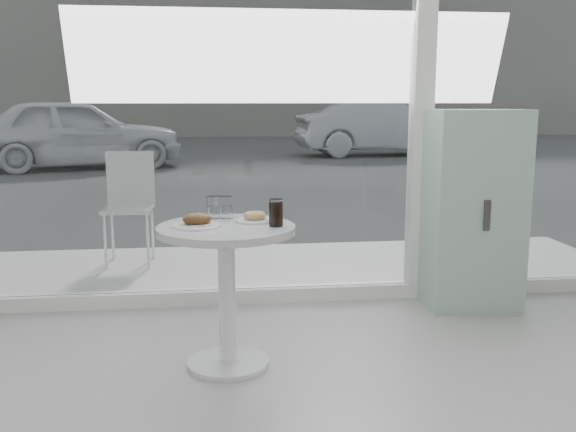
{
  "coord_description": "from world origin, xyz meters",
  "views": [
    {
      "loc": [
        -0.58,
        -1.37,
        1.41
      ],
      "look_at": [
        -0.2,
        1.7,
        0.85
      ],
      "focal_mm": 40.0,
      "sensor_mm": 36.0,
      "label": 1
    }
  ],
  "objects": [
    {
      "name": "storefront",
      "position": [
        0.07,
        3.0,
        1.71
      ],
      "size": [
        5.0,
        0.14,
        3.0
      ],
      "color": "white",
      "rests_on": "ground"
    },
    {
      "name": "main_table",
      "position": [
        -0.5,
        1.9,
        0.55
      ],
      "size": [
        0.72,
        0.72,
        0.77
      ],
      "color": "white",
      "rests_on": "ground"
    },
    {
      "name": "patio_deck",
      "position": [
        0.0,
        3.8,
        0.03
      ],
      "size": [
        5.6,
        1.6,
        0.05
      ],
      "primitive_type": "cube",
      "color": "silver",
      "rests_on": "ground"
    },
    {
      "name": "street",
      "position": [
        0.0,
        16.0,
        -0.0
      ],
      "size": [
        40.0,
        24.0,
        0.0
      ],
      "primitive_type": "cube",
      "color": "#313131",
      "rests_on": "ground"
    },
    {
      "name": "far_building",
      "position": [
        0.0,
        25.0,
        4.0
      ],
      "size": [
        40.0,
        2.0,
        8.0
      ],
      "primitive_type": "cube",
      "color": "gray",
      "rests_on": "ground"
    },
    {
      "name": "mint_cabinet",
      "position": [
        1.2,
        2.74,
        0.68
      ],
      "size": [
        0.63,
        0.44,
        1.35
      ],
      "rotation": [
        0.0,
        0.0,
        -0.01
      ],
      "color": "#9DC8AF",
      "rests_on": "ground"
    },
    {
      "name": "patio_chair",
      "position": [
        -1.25,
        4.11,
        0.58
      ],
      "size": [
        0.42,
        0.42,
        0.93
      ],
      "rotation": [
        0.0,
        0.0,
        -0.03
      ],
      "color": "white",
      "rests_on": "patio_deck"
    },
    {
      "name": "car_white",
      "position": [
        -3.32,
        12.56,
        0.74
      ],
      "size": [
        4.67,
        2.87,
        1.48
      ],
      "primitive_type": "imported",
      "rotation": [
        0.0,
        0.0,
        1.85
      ],
      "color": "silver",
      "rests_on": "street"
    },
    {
      "name": "car_silver",
      "position": [
        3.89,
        14.86,
        0.72
      ],
      "size": [
        4.43,
        1.72,
        1.44
      ],
      "primitive_type": "imported",
      "rotation": [
        0.0,
        0.0,
        1.62
      ],
      "color": "#A1A3A8",
      "rests_on": "street"
    },
    {
      "name": "plate_fritter",
      "position": [
        -0.64,
        1.89,
        0.8
      ],
      "size": [
        0.25,
        0.25,
        0.07
      ],
      "color": "white",
      "rests_on": "main_table"
    },
    {
      "name": "plate_donut",
      "position": [
        -0.34,
        1.99,
        0.79
      ],
      "size": [
        0.2,
        0.2,
        0.05
      ],
      "color": "white",
      "rests_on": "main_table"
    },
    {
      "name": "water_tumbler_a",
      "position": [
        -0.56,
        2.13,
        0.82
      ],
      "size": [
        0.07,
        0.07,
        0.12
      ],
      "color": "white",
      "rests_on": "main_table"
    },
    {
      "name": "water_tumbler_b",
      "position": [
        -0.49,
        2.12,
        0.82
      ],
      "size": [
        0.07,
        0.07,
        0.12
      ],
      "color": "white",
      "rests_on": "main_table"
    },
    {
      "name": "cola_glass",
      "position": [
        -0.24,
        1.85,
        0.84
      ],
      "size": [
        0.07,
        0.07,
        0.14
      ],
      "color": "white",
      "rests_on": "main_table"
    }
  ]
}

